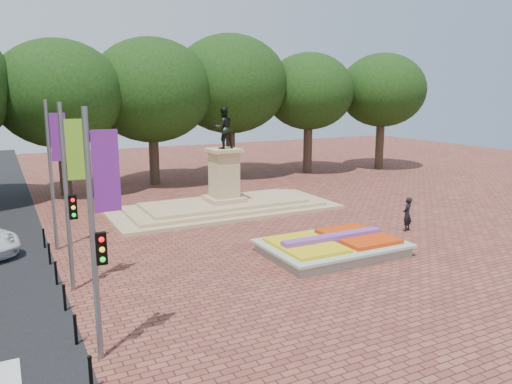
{
  "coord_description": "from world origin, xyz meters",
  "views": [
    {
      "loc": [
        -12.21,
        -19.88,
        7.4
      ],
      "look_at": [
        -0.52,
        2.69,
        2.2
      ],
      "focal_mm": 35.0,
      "sensor_mm": 36.0,
      "label": 1
    }
  ],
  "objects": [
    {
      "name": "flower_bed",
      "position": [
        1.03,
        -2.0,
        0.38
      ],
      "size": [
        6.3,
        4.3,
        0.91
      ],
      "color": "gray",
      "rests_on": "ground"
    },
    {
      "name": "tree_row_back",
      "position": [
        2.33,
        18.0,
        6.67
      ],
      "size": [
        44.8,
        8.8,
        10.43
      ],
      "color": "#392B1F",
      "rests_on": "ground"
    },
    {
      "name": "banner_poles",
      "position": [
        -10.08,
        -1.31,
        3.88
      ],
      "size": [
        0.88,
        11.17,
        7.0
      ],
      "color": "slate",
      "rests_on": "ground"
    },
    {
      "name": "monument",
      "position": [
        0.0,
        8.0,
        0.88
      ],
      "size": [
        14.0,
        6.0,
        6.4
      ],
      "color": "tan",
      "rests_on": "ground"
    },
    {
      "name": "ground",
      "position": [
        0.0,
        0.0,
        0.0
      ],
      "size": [
        90.0,
        90.0,
        0.0
      ],
      "primitive_type": "plane",
      "color": "brown",
      "rests_on": "ground"
    },
    {
      "name": "pedestrian",
      "position": [
        6.82,
        -0.68,
        0.92
      ],
      "size": [
        0.79,
        0.68,
        1.83
      ],
      "primitive_type": "imported",
      "rotation": [
        0.0,
        0.0,
        3.57
      ],
      "color": "black",
      "rests_on": "ground"
    },
    {
      "name": "bollard_row",
      "position": [
        -10.7,
        -1.5,
        0.53
      ],
      "size": [
        0.12,
        13.12,
        0.98
      ],
      "color": "black",
      "rests_on": "ground"
    }
  ]
}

